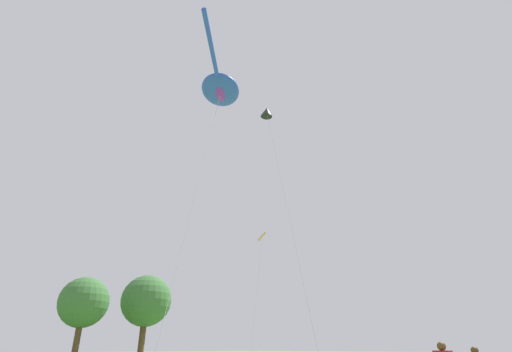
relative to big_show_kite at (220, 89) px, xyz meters
name	(u,v)px	position (x,y,z in m)	size (l,w,h in m)	color
big_show_kite	(220,89)	(0.00, 0.00, 0.00)	(8.44, 7.23, 19.73)	blue
small_kite_delta_white	(267,113)	(-0.96, -5.31, -5.07)	(0.98, 3.02, 14.63)	black
small_kite_triangle_green	(261,240)	(9.32, 3.87, -9.12)	(3.29, 1.68, 10.95)	orange
tree_shrub_far	(84,302)	(10.93, 38.99, -11.83)	(7.04, 7.04, 11.02)	#513823
tree_oak_right	(146,301)	(20.38, 37.54, -10.96)	(7.92, 7.92, 12.33)	#513823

